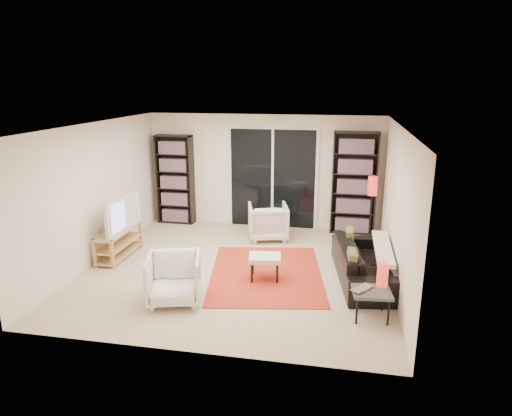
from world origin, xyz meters
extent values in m
plane|color=#BFAB90|center=(0.00, 0.00, 0.00)|extent=(5.00, 5.00, 0.00)
cube|color=white|center=(0.00, 2.50, 1.20)|extent=(5.00, 0.02, 2.40)
cube|color=white|center=(0.00, -2.50, 1.20)|extent=(5.00, 0.02, 2.40)
cube|color=white|center=(-2.50, 0.00, 1.20)|extent=(0.02, 5.00, 2.40)
cube|color=white|center=(2.50, 0.00, 1.20)|extent=(0.02, 5.00, 2.40)
cube|color=white|center=(0.00, 0.00, 2.40)|extent=(5.00, 5.00, 0.02)
cube|color=white|center=(0.20, 2.47, 1.05)|extent=(1.92, 0.06, 2.16)
cube|color=black|center=(0.20, 2.44, 1.05)|extent=(1.80, 0.02, 2.10)
cube|color=white|center=(0.20, 2.42, 1.05)|extent=(0.05, 0.02, 2.10)
cube|color=black|center=(-1.95, 2.34, 0.97)|extent=(0.80, 0.30, 1.95)
cube|color=olive|center=(-1.95, 2.32, 0.97)|extent=(0.70, 0.22, 1.85)
cube|color=black|center=(1.90, 2.34, 1.05)|extent=(0.90, 0.30, 2.10)
cube|color=olive|center=(1.90, 2.32, 1.05)|extent=(0.80, 0.22, 2.00)
cube|color=tan|center=(-2.24, 0.17, 0.48)|extent=(0.38, 1.19, 0.04)
cube|color=tan|center=(-2.24, 0.17, 0.25)|extent=(0.38, 1.19, 0.03)
cube|color=tan|center=(-2.24, 0.17, 0.06)|extent=(0.38, 1.19, 0.04)
cube|color=tan|center=(-2.40, -0.39, 0.25)|extent=(0.05, 0.05, 0.50)
cube|color=tan|center=(-2.40, 0.73, 0.25)|extent=(0.05, 0.05, 0.50)
cube|color=tan|center=(-2.08, -0.39, 0.25)|extent=(0.05, 0.05, 0.50)
cube|color=tan|center=(-2.08, 0.73, 0.25)|extent=(0.05, 0.05, 0.50)
imported|color=black|center=(-2.22, 0.17, 0.81)|extent=(0.22, 1.08, 0.62)
cube|color=#B9311D|center=(0.50, -0.12, 0.01)|extent=(2.17, 2.69, 0.01)
imported|color=black|center=(2.06, -0.05, 0.29)|extent=(1.06, 2.10, 0.59)
imported|color=silver|center=(0.24, 1.63, 0.35)|extent=(0.93, 0.94, 0.71)
imported|color=silver|center=(-0.64, -1.31, 0.35)|extent=(0.92, 0.94, 0.69)
cube|color=silver|center=(0.51, -0.32, 0.36)|extent=(0.55, 0.47, 0.08)
cylinder|color=black|center=(0.34, -0.51, 0.16)|extent=(0.04, 0.04, 0.32)
cylinder|color=black|center=(0.29, -0.19, 0.16)|extent=(0.04, 0.04, 0.32)
cylinder|color=black|center=(0.73, -0.45, 0.16)|extent=(0.04, 0.04, 0.32)
cylinder|color=black|center=(0.68, -0.13, 0.16)|extent=(0.04, 0.04, 0.32)
cube|color=#3F4044|center=(2.11, -1.26, 0.38)|extent=(0.55, 0.55, 0.04)
cylinder|color=black|center=(1.92, -1.48, 0.19)|extent=(0.03, 0.03, 0.38)
cylinder|color=black|center=(1.89, -1.08, 0.19)|extent=(0.03, 0.03, 0.38)
cylinder|color=black|center=(2.32, -1.44, 0.19)|extent=(0.03, 0.03, 0.38)
cylinder|color=black|center=(2.29, -1.04, 0.19)|extent=(0.03, 0.03, 0.38)
imported|color=silver|center=(2.02, -1.31, 0.41)|extent=(0.40, 0.42, 0.03)
cylinder|color=red|center=(2.25, -1.12, 0.57)|extent=(0.15, 0.15, 0.33)
cylinder|color=black|center=(2.23, 1.72, 0.01)|extent=(0.20, 0.20, 0.03)
cylinder|color=black|center=(2.23, 1.72, 0.50)|extent=(0.03, 0.03, 1.00)
cylinder|color=red|center=(2.23, 1.72, 1.15)|extent=(0.18, 0.18, 0.36)
camera|label=1|loc=(1.64, -6.96, 3.07)|focal=32.00mm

